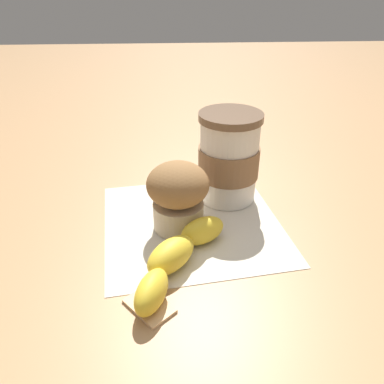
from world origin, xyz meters
TOP-DOWN VIEW (x-y plane):
  - ground_plane at (0.00, 0.00)m, footprint 3.00×3.00m
  - paper_napkin at (0.00, 0.00)m, footprint 0.26×0.26m
  - coffee_cup at (-0.06, 0.06)m, footprint 0.09×0.09m
  - muffin at (0.01, -0.02)m, footprint 0.08×0.08m
  - banana at (0.09, -0.02)m, footprint 0.16×0.12m
  - sugar_packet at (0.15, -0.05)m, footprint 0.06×0.06m

SIDE VIEW (x-z plane):
  - ground_plane at x=0.00m, z-range 0.00..0.00m
  - paper_napkin at x=0.00m, z-range 0.00..0.00m
  - sugar_packet at x=0.15m, z-range 0.00..0.01m
  - banana at x=0.09m, z-range 0.00..0.04m
  - muffin at x=0.01m, z-range 0.01..0.10m
  - coffee_cup at x=-0.06m, z-range 0.00..0.13m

